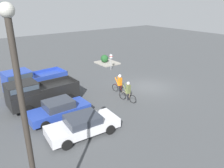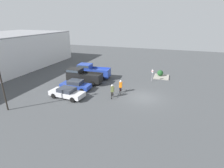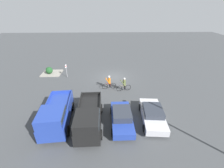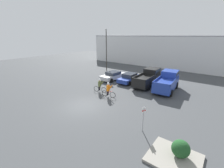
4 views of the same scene
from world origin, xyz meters
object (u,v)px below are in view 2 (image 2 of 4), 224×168
(cyclist_1, at_px, (112,91))
(sedan_1, at_px, (76,85))
(cyclist_0, at_px, (121,86))
(pickup_truck_0, at_px, (82,76))
(fire_lane_sign, at_px, (152,74))
(sedan_0, at_px, (67,93))
(shrub, at_px, (160,73))
(pickup_truck_1, at_px, (92,71))

(cyclist_1, bearing_deg, sedan_1, 82.27)
(cyclist_0, bearing_deg, pickup_truck_0, 75.43)
(sedan_1, height_order, pickup_truck_0, pickup_truck_0)
(cyclist_0, distance_m, cyclist_1, 1.90)
(sedan_1, xyz_separation_m, cyclist_1, (-0.78, -5.78, 0.19))
(cyclist_1, xyz_separation_m, fire_lane_sign, (7.86, -4.07, 0.35))
(sedan_0, distance_m, fire_lane_sign, 13.71)
(sedan_0, bearing_deg, sedan_1, 7.14)
(shrub, bearing_deg, sedan_0, 140.36)
(sedan_0, height_order, cyclist_1, cyclist_1)
(sedan_1, relative_size, pickup_truck_1, 0.79)
(pickup_truck_0, relative_size, pickup_truck_1, 1.00)
(shrub, bearing_deg, cyclist_1, 154.43)
(cyclist_0, distance_m, fire_lane_sign, 7.00)
(sedan_1, xyz_separation_m, pickup_truck_1, (5.56, 0.07, 0.52))
(pickup_truck_1, xyz_separation_m, cyclist_1, (-6.35, -5.85, -0.33))
(pickup_truck_0, distance_m, cyclist_0, 7.02)
(cyclist_0, xyz_separation_m, cyclist_1, (-1.81, 0.57, -0.04))
(pickup_truck_1, bearing_deg, fire_lane_sign, -81.35)
(sedan_0, bearing_deg, cyclist_0, -57.47)
(pickup_truck_0, bearing_deg, cyclist_1, -119.87)
(cyclist_1, bearing_deg, shrub, -25.57)
(sedan_0, relative_size, fire_lane_sign, 2.31)
(pickup_truck_1, distance_m, cyclist_1, 8.64)
(sedan_0, height_order, pickup_truck_1, pickup_truck_1)
(fire_lane_sign, bearing_deg, sedan_0, 136.11)
(pickup_truck_0, height_order, fire_lane_sign, pickup_truck_0)
(sedan_1, distance_m, cyclist_0, 6.43)
(sedan_0, relative_size, cyclist_1, 2.58)
(cyclist_1, distance_m, fire_lane_sign, 8.86)
(sedan_0, xyz_separation_m, sedan_1, (2.80, 0.35, 0.02))
(pickup_truck_0, relative_size, cyclist_0, 3.10)
(pickup_truck_1, distance_m, cyclist_0, 7.87)
(sedan_0, bearing_deg, cyclist_1, -69.62)
(pickup_truck_1, bearing_deg, cyclist_0, -125.27)
(pickup_truck_0, xyz_separation_m, pickup_truck_1, (2.78, -0.37, 0.06))
(pickup_truck_0, height_order, pickup_truck_1, pickup_truck_1)
(pickup_truck_1, distance_m, shrub, 11.84)
(sedan_1, xyz_separation_m, cyclist_0, (1.02, -6.35, 0.23))
(sedan_1, distance_m, pickup_truck_0, 2.86)
(pickup_truck_0, distance_m, shrub, 13.44)
(cyclist_1, height_order, shrub, cyclist_1)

